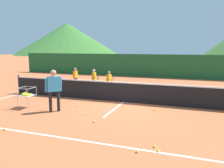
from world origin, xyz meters
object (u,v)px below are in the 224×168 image
Objects in this scene: tennis_ball_8 at (154,146)px; tennis_ball_9 at (84,114)px; student_1 at (94,78)px; tennis_ball_6 at (158,151)px; tennis_ball_3 at (90,105)px; tennis_ball_4 at (94,122)px; instructor at (54,87)px; student_0 at (75,76)px; tennis_ball_1 at (46,102)px; tennis_ball_5 at (137,151)px; tennis_ball_10 at (86,101)px; ball_cart at (27,95)px; tennis_ball_7 at (155,110)px; tennis_ball_2 at (5,129)px; tennis_ball_0 at (77,106)px; tennis_net at (123,92)px; student_2 at (109,80)px.

tennis_ball_8 and tennis_ball_9 have the same top height.
student_1 reaches higher than tennis_ball_6.
tennis_ball_3 is 1.00× the size of tennis_ball_4.
tennis_ball_6 is at bearing -26.34° from instructor.
student_0 is 4.36m from tennis_ball_1.
tennis_ball_1 is 1.00× the size of tennis_ball_8.
tennis_ball_5 is at bearing -52.43° from student_0.
tennis_ball_1 is 1.89m from tennis_ball_10.
ball_cart is 13.22× the size of tennis_ball_7.
tennis_ball_5 is (4.35, -7.14, -0.75)m from student_1.
ball_cart is 2.71m from tennis_ball_10.
ball_cart is 6.08m from tennis_ball_5.
ball_cart is 13.22× the size of tennis_ball_10.
instructor reaches higher than ball_cart.
tennis_ball_8 is (4.68, 0.34, 0.00)m from tennis_ball_2.
student_0 is at bearing 110.10° from instructor.
instructor is 1.91× the size of ball_cart.
tennis_ball_5 is at bearing -42.07° from tennis_ball_9.
tennis_ball_8 is at bearing -28.92° from tennis_ball_1.
tennis_ball_0 is 1.00× the size of tennis_ball_7.
tennis_net reaches higher than tennis_ball_8.
tennis_ball_6 is 5.80m from tennis_ball_10.
student_0 is 1.02× the size of student_2.
student_1 is (-2.50, 2.19, 0.28)m from tennis_net.
tennis_ball_2 is at bearing -175.83° from tennis_ball_8.
tennis_ball_4 is 1.00× the size of tennis_ball_9.
instructor is 25.31× the size of tennis_ball_7.
tennis_ball_8 is at bearing -19.94° from ball_cart.
student_2 reaches higher than tennis_ball_3.
instructor reaches higher than tennis_ball_4.
ball_cart is 6.25m from tennis_ball_8.
student_0 is at bearing 125.44° from tennis_ball_10.
tennis_ball_3 is (-1.24, -1.17, -0.47)m from tennis_net.
tennis_ball_6 is at bearing -45.71° from tennis_ball_10.
tennis_ball_5 is (5.25, -3.54, 0.00)m from tennis_ball_1.
student_2 reaches higher than tennis_ball_2.
tennis_ball_6 is at bearing -58.81° from tennis_ball_8.
tennis_ball_6 is at bearing 1.51° from tennis_ball_2.
tennis_ball_0 is (0.77, -3.66, -0.75)m from student_1.
student_1 is 1.03× the size of student_2.
tennis_ball_10 is at bearing 79.93° from tennis_ball_2.
tennis_ball_4 is at bearing -60.85° from tennis_ball_3.
student_2 is at bearing 93.08° from tennis_ball_3.
tennis_ball_0 is 1.00× the size of tennis_ball_10.
tennis_ball_1 is at bearing 151.55° from tennis_ball_4.
tennis_ball_2 is 4.81m from tennis_ball_6.
student_0 is 18.90× the size of tennis_ball_10.
ball_cart is at bearing 155.03° from tennis_ball_5.
student_0 is at bearing 145.64° from tennis_net.
tennis_ball_2 is 1.00× the size of tennis_ball_8.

